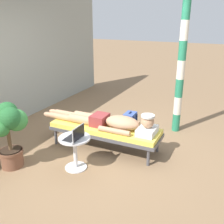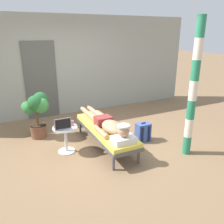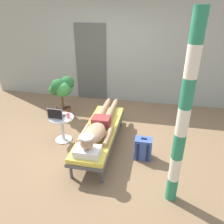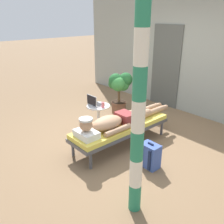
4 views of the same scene
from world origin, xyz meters
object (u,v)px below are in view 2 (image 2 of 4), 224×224
(side_table, at_px, (66,135))
(potted_plant, at_px, (37,109))
(backpack, at_px, (143,132))
(porch_post, at_px, (193,90))
(laptop, at_px, (62,126))
(drink_glass, at_px, (72,123))
(lounge_chair, at_px, (105,130))
(person_reclining, at_px, (107,124))

(side_table, relative_size, potted_plant, 0.52)
(side_table, relative_size, backpack, 1.23)
(potted_plant, xyz_separation_m, porch_post, (2.45, -2.01, 0.59))
(backpack, xyz_separation_m, potted_plant, (-1.98, 1.18, 0.47))
(laptop, distance_m, drink_glass, 0.22)
(lounge_chair, distance_m, person_reclining, 0.20)
(person_reclining, relative_size, backpack, 5.12)
(person_reclining, distance_m, backpack, 0.89)
(backpack, distance_m, potted_plant, 2.35)
(side_table, bearing_deg, lounge_chair, -7.51)
(side_table, relative_size, laptop, 1.69)
(drink_glass, height_order, porch_post, porch_post)
(laptop, xyz_separation_m, porch_post, (2.15, -1.03, 0.68))
(side_table, height_order, potted_plant, potted_plant)
(potted_plant, bearing_deg, side_table, -68.89)
(person_reclining, xyz_separation_m, porch_post, (1.29, -0.88, 0.74))
(drink_glass, distance_m, porch_post, 2.32)
(lounge_chair, xyz_separation_m, person_reclining, (0.00, -0.10, 0.17))
(person_reclining, height_order, backpack, person_reclining)
(side_table, xyz_separation_m, backpack, (1.62, -0.25, -0.16))
(lounge_chair, height_order, person_reclining, person_reclining)
(person_reclining, xyz_separation_m, drink_glass, (-0.65, 0.21, 0.06))
(person_reclining, distance_m, potted_plant, 1.63)
(person_reclining, bearing_deg, backpack, -3.01)
(drink_glass, height_order, potted_plant, potted_plant)
(side_table, distance_m, potted_plant, 1.04)
(laptop, distance_m, potted_plant, 1.03)
(person_reclining, height_order, laptop, laptop)
(backpack, bearing_deg, potted_plant, 149.29)
(person_reclining, bearing_deg, potted_plant, 135.61)
(lounge_chair, height_order, potted_plant, potted_plant)
(person_reclining, height_order, potted_plant, potted_plant)
(porch_post, bearing_deg, drink_glass, 150.73)
(person_reclining, bearing_deg, porch_post, -34.27)
(person_reclining, distance_m, side_table, 0.84)
(lounge_chair, relative_size, potted_plant, 1.96)
(laptop, bearing_deg, lounge_chair, -3.61)
(laptop, bearing_deg, porch_post, -25.65)
(lounge_chair, height_order, porch_post, porch_post)
(lounge_chair, height_order, backpack, backpack)
(porch_post, bearing_deg, person_reclining, 145.73)
(side_table, bearing_deg, drink_glass, 1.34)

